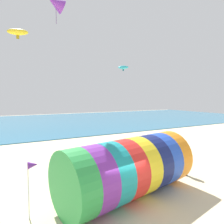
% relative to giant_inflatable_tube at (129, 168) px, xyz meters
% --- Properties ---
extents(ground_plane, '(120.00, 120.00, 0.00)m').
position_rel_giant_inflatable_tube_xyz_m(ground_plane, '(-1.20, -0.78, -1.65)').
color(ground_plane, beige).
extents(sea, '(120.00, 40.00, 0.10)m').
position_rel_giant_inflatable_tube_xyz_m(sea, '(-1.20, 37.07, -1.60)').
color(sea, teal).
rests_on(sea, ground).
extents(giant_inflatable_tube, '(8.54, 4.80, 3.30)m').
position_rel_giant_inflatable_tube_xyz_m(giant_inflatable_tube, '(0.00, 0.00, 0.00)').
color(giant_inflatable_tube, green).
rests_on(giant_inflatable_tube, ground).
extents(kite_handler, '(0.40, 0.42, 1.66)m').
position_rel_giant_inflatable_tube_xyz_m(kite_handler, '(5.27, 0.60, -0.80)').
color(kite_handler, black).
rests_on(kite_handler, ground).
extents(kite_cyan_parafoil, '(1.43, 1.23, 0.73)m').
position_rel_giant_inflatable_tube_xyz_m(kite_cyan_parafoil, '(7.54, 13.10, 7.84)').
color(kite_cyan_parafoil, '#2DB2C6').
extents(kite_yellow_parafoil, '(1.33, 0.81, 0.66)m').
position_rel_giant_inflatable_tube_xyz_m(kite_yellow_parafoil, '(-5.22, 4.80, 8.04)').
color(kite_yellow_parafoil, yellow).
extents(kite_purple_delta, '(1.55, 1.26, 2.30)m').
position_rel_giant_inflatable_tube_xyz_m(kite_purple_delta, '(-2.27, 7.19, 11.34)').
color(kite_purple_delta, purple).
extents(beach_flag, '(0.47, 0.36, 2.68)m').
position_rel_giant_inflatable_tube_xyz_m(beach_flag, '(-5.05, 0.39, 0.74)').
color(beach_flag, silver).
rests_on(beach_flag, ground).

